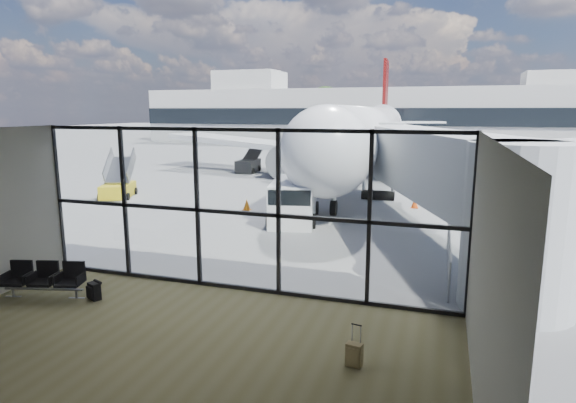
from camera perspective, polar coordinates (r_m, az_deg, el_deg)
The scene contains 22 objects.
ground at distance 52.25m, azimuth 12.13°, elevation 5.13°, with size 220.00×220.00×0.00m, color slate.
lounge_shell at distance 9.01m, azimuth -18.64°, elevation -4.57°, with size 12.02×8.01×4.51m.
glass_curtain_wall at distance 13.15m, azimuth -6.08°, elevation -1.12°, with size 12.10×0.12×4.50m.
jet_bridge at distance 18.95m, azimuth 16.75°, elevation 3.70°, with size 8.00×16.50×4.33m.
apron_railing at distance 15.82m, azimuth 18.55°, elevation -5.29°, with size 0.06×5.46×1.11m.
far_terminal at distance 73.95m, azimuth 13.61°, elevation 9.94°, with size 80.00×12.20×11.00m.
tree_0 at distance 97.67m, azimuth -13.25°, elevation 10.34°, with size 4.95×4.95×7.12m.
tree_1 at distance 94.72m, azimuth -10.10°, elevation 10.83°, with size 5.61×5.61×8.07m.
tree_2 at distance 92.08m, azimuth -6.74°, elevation 11.31°, with size 6.27×6.27×9.03m.
tree_3 at distance 89.74m, azimuth -3.18°, elevation 10.59°, with size 4.95×4.95×7.12m.
tree_4 at distance 87.77m, azimuth 0.54°, elevation 11.01°, with size 5.61×5.61×8.07m.
tree_5 at distance 86.17m, azimuth 4.43°, elevation 11.39°, with size 6.27×6.27×9.03m.
seating_row at distance 14.60m, azimuth -26.80°, elevation -8.04°, with size 2.14×1.09×0.95m.
backpack at distance 13.90m, azimuth -22.01°, elevation -9.80°, with size 0.41×0.40×0.51m.
suitcase at distance 9.93m, azimuth 7.84°, elevation -17.54°, with size 0.34×0.27×0.85m.
airliner at distance 37.76m, azimuth 9.49°, elevation 7.91°, with size 34.54×40.02×10.30m.
service_van at distance 21.57m, azimuth 0.71°, elevation 0.12°, with size 2.75×4.56×1.86m.
belt_loader at distance 39.10m, azimuth -4.69°, elevation 4.36°, with size 1.74×3.88×1.74m.
mobile_stairs at distance 29.34m, azimuth -19.46°, elevation 1.51°, with size 2.50×3.41×2.18m.
traffic_cone_a at distance 24.24m, azimuth -4.90°, elevation -0.38°, with size 0.39×0.39×0.56m.
traffic_cone_b at distance 25.51m, azimuth 14.79°, elevation -0.16°, with size 0.38×0.38×0.54m.
traffic_cone_c at distance 27.85m, azimuth 9.17°, elevation 0.99°, with size 0.40×0.40×0.57m.
Camera 1 is at (5.27, -11.74, 4.95)m, focal length 30.00 mm.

